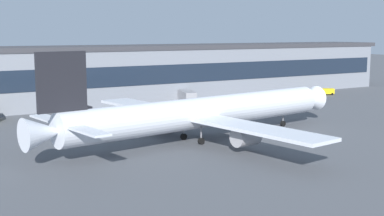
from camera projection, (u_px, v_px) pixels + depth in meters
The scene contains 8 objects.
ground_plane at pixel (243, 133), 93.07m from camera, with size 600.00×600.00×0.00m, color #4C4F54.
terminal_building at pixel (127, 73), 134.96m from camera, with size 173.98×17.99×14.77m.
airliner at pixel (200, 113), 85.52m from camera, with size 61.60×53.19×15.61m.
baggage_tug at pixel (85, 109), 114.17m from camera, with size 2.35×3.75×1.85m.
fuel_truck at pixel (187, 97), 129.80m from camera, with size 4.94×8.84×3.35m.
pushback_tractor at pixel (128, 106), 119.36m from camera, with size 5.34×5.09×1.75m.
belt_loader at pixel (302, 94), 140.83m from camera, with size 4.85×6.57×1.95m.
follow_me_car at pixel (326, 91), 149.43m from camera, with size 4.77×3.78×1.85m.
Camera 1 is at (-55.76, -73.02, 18.13)m, focal length 47.74 mm.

